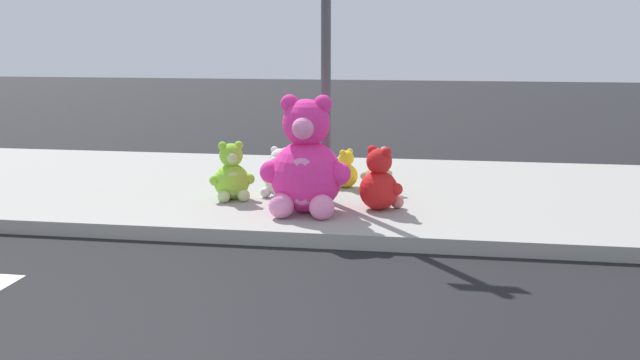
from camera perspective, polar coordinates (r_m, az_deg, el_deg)
sidewalk at (r=9.20m, az=-4.95°, el=-0.76°), size 28.00×4.40×0.15m
sign_pole at (r=8.01m, az=0.47°, el=10.27°), size 0.56×0.11×3.20m
plush_pink_large at (r=7.58m, az=-1.13°, el=1.10°), size 0.97×0.84×1.25m
plush_lime at (r=8.30m, az=-7.01°, el=0.29°), size 0.49×0.48×0.67m
plush_yellow at (r=8.92m, az=2.02°, el=0.64°), size 0.35×0.34×0.48m
plush_red at (r=7.79m, az=4.78°, el=-0.32°), size 0.48×0.50×0.69m
plush_tan at (r=8.74m, az=4.56°, el=0.55°), size 0.38×0.39×0.54m
plush_teal at (r=8.78m, az=-1.52°, el=0.62°), size 0.39×0.38×0.54m
plush_white at (r=8.39m, az=-3.25°, el=0.25°), size 0.42×0.42×0.59m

